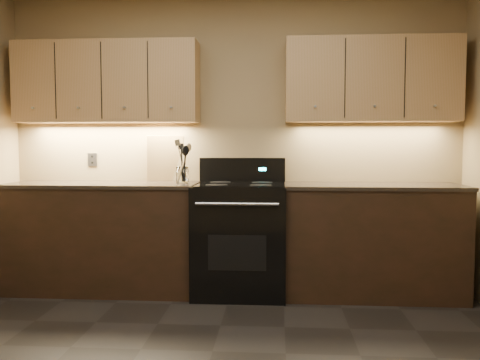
{
  "coord_description": "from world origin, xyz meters",
  "views": [
    {
      "loc": [
        0.38,
        -2.54,
        1.26
      ],
      "look_at": [
        0.1,
        1.45,
        0.98
      ],
      "focal_mm": 38.0,
      "sensor_mm": 36.0,
      "label": 1
    }
  ],
  "objects": [
    {
      "name": "wall_back",
      "position": [
        0.0,
        2.0,
        1.3
      ],
      "size": [
        4.0,
        0.04,
        2.6
      ],
      "primitive_type": "cube",
      "color": "#99875A",
      "rests_on": "ground"
    },
    {
      "name": "black_turner",
      "position": [
        -0.41,
        1.73,
        1.12
      ],
      "size": [
        0.13,
        0.17,
        0.35
      ],
      "primitive_type": null,
      "rotation": [
        -0.21,
        0.02,
        0.41
      ],
      "color": "black",
      "rests_on": "utensil_crock"
    },
    {
      "name": "outlet_plate",
      "position": [
        -1.3,
        1.99,
        1.12
      ],
      "size": [
        0.08,
        0.01,
        0.12
      ],
      "primitive_type": "cube",
      "color": "#B2B5BA",
      "rests_on": "wall_back"
    },
    {
      "name": "wooden_spoon",
      "position": [
        -0.45,
        1.74,
        1.11
      ],
      "size": [
        0.15,
        0.07,
        0.33
      ],
      "primitive_type": null,
      "rotation": [
        0.01,
        0.28,
        0.11
      ],
      "color": "tan",
      "rests_on": "utensil_crock"
    },
    {
      "name": "counter_left",
      "position": [
        -1.1,
        1.7,
        0.47
      ],
      "size": [
        1.62,
        0.62,
        0.93
      ],
      "color": "black",
      "rests_on": "ground"
    },
    {
      "name": "counter_right",
      "position": [
        1.18,
        1.7,
        0.47
      ],
      "size": [
        1.46,
        0.62,
        0.93
      ],
      "color": "black",
      "rests_on": "ground"
    },
    {
      "name": "utensil_crock",
      "position": [
        -0.42,
        1.75,
        0.99
      ],
      "size": [
        0.14,
        0.14,
        0.14
      ],
      "color": "white",
      "rests_on": "counter_left"
    },
    {
      "name": "black_spoon",
      "position": [
        -0.41,
        1.76,
        1.1
      ],
      "size": [
        0.1,
        0.13,
        0.31
      ],
      "primitive_type": null,
      "rotation": [
        0.22,
        0.09,
        0.09
      ],
      "color": "black",
      "rests_on": "utensil_crock"
    },
    {
      "name": "upper_cab_right",
      "position": [
        1.18,
        1.85,
        1.8
      ],
      "size": [
        1.44,
        0.3,
        0.7
      ],
      "primitive_type": "cube",
      "color": "tan",
      "rests_on": "wall_back"
    },
    {
      "name": "cutting_board",
      "position": [
        -0.62,
        1.97,
        1.13
      ],
      "size": [
        0.33,
        0.16,
        0.41
      ],
      "primitive_type": "cube",
      "rotation": [
        0.1,
        0.0,
        0.32
      ],
      "color": "tan",
      "rests_on": "counter_left"
    },
    {
      "name": "stove",
      "position": [
        0.08,
        1.68,
        0.48
      ],
      "size": [
        0.76,
        0.68,
        1.14
      ],
      "color": "black",
      "rests_on": "ground"
    },
    {
      "name": "upper_cab_left",
      "position": [
        -1.1,
        1.85,
        1.8
      ],
      "size": [
        1.6,
        0.3,
        0.7
      ],
      "primitive_type": "cube",
      "color": "tan",
      "rests_on": "wall_back"
    },
    {
      "name": "steel_spatula",
      "position": [
        -0.4,
        1.76,
        1.13
      ],
      "size": [
        0.18,
        0.12,
        0.38
      ],
      "primitive_type": null,
      "rotation": [
        -0.01,
        -0.22,
        -0.23
      ],
      "color": "silver",
      "rests_on": "utensil_crock"
    }
  ]
}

